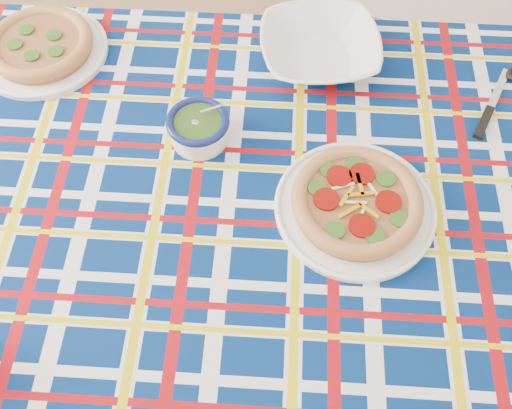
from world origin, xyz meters
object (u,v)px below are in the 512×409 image
at_px(main_focaccia_plate, 357,202).
at_px(serving_bowl, 319,49).
at_px(dining_table, 263,206).
at_px(pesto_bowl, 198,127).

relative_size(main_focaccia_plate, serving_bowl, 1.19).
xyz_separation_m(dining_table, pesto_bowl, (-0.18, 0.06, 0.12)).
height_order(pesto_bowl, serving_bowl, pesto_bowl).
bearing_deg(dining_table, main_focaccia_plate, -13.94).
bearing_deg(dining_table, serving_bowl, 73.38).
relative_size(dining_table, main_focaccia_plate, 5.69).
distance_m(dining_table, serving_bowl, 0.41).
relative_size(pesto_bowl, serving_bowl, 0.48).
height_order(dining_table, serving_bowl, serving_bowl).
bearing_deg(main_focaccia_plate, serving_bowl, 121.41).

